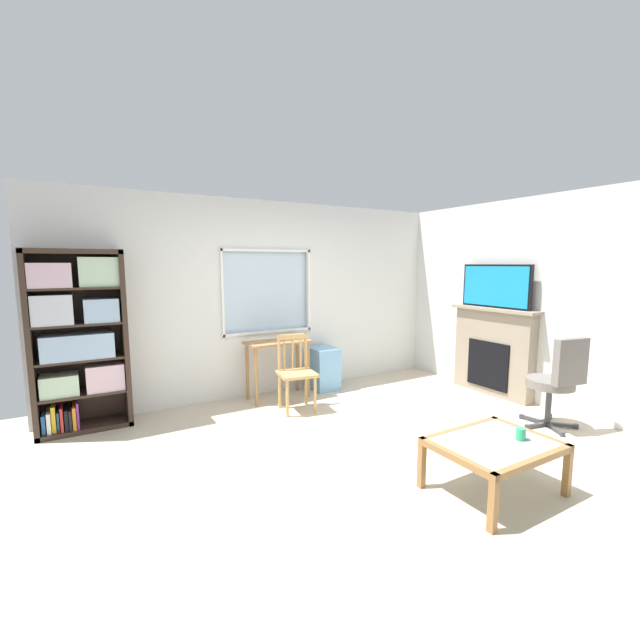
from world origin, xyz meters
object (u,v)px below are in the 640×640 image
Objects in this scene: wooden_chair at (296,372)px; desk_under_window at (278,352)px; coffee_table at (494,448)px; plastic_drawer_unit at (323,368)px; tv at (496,286)px; bookshelf at (78,335)px; fireplace at (493,351)px; office_chair at (558,378)px; sippy_cup at (521,434)px.

desk_under_window is at bearing 89.94° from wooden_chair.
desk_under_window reaches higher than coffee_table.
plastic_drawer_unit is 0.58× the size of tv.
tv is (4.75, -1.39, 0.44)m from bookshelf.
coffee_table is (0.47, -2.91, -0.26)m from desk_under_window.
fireplace reaches higher than office_chair.
office_chair is at bearing -61.11° from plastic_drawer_unit.
desk_under_window is 2.96m from coffee_table.
bookshelf is at bearing 177.26° from desk_under_window.
tv is at bearing -16.94° from wooden_chair.
wooden_chair is (2.21, -0.62, -0.55)m from bookshelf.
bookshelf is 2.29× the size of desk_under_window.
office_chair reaches higher than desk_under_window.
tv is at bearing 68.50° from office_chair.
bookshelf is 3.23× the size of plastic_drawer_unit.
office_chair reaches higher than sippy_cup.
wooden_chair is at bearing -15.68° from bookshelf.
bookshelf is 4.09m from coffee_table.
coffee_table is at bearing -48.44° from bookshelf.
bookshelf is 5.01m from office_chair.
wooden_chair is 0.73× the size of fireplace.
sippy_cup is (-1.89, -1.70, -0.14)m from fireplace.
bookshelf reaches higher than wooden_chair.
bookshelf is at bearing 131.56° from coffee_table.
bookshelf is 2.10× the size of wooden_chair.
fireplace is 13.65× the size of sippy_cup.
tv is at bearing 38.02° from coffee_table.
bookshelf is at bearing 149.40° from office_chair.
sippy_cup is at bearing -137.79° from tv.
office_chair reaches higher than wooden_chair.
sippy_cup is (-1.88, -1.70, -1.00)m from tv.
wooden_chair is at bearing 163.17° from fireplace.
bookshelf is 3.01m from plastic_drawer_unit.
tv is at bearing -16.36° from bookshelf.
fireplace is (2.56, -1.29, -0.02)m from desk_under_window.
office_chair is at bearing -49.39° from desk_under_window.
plastic_drawer_unit is 2.30m from fireplace.
plastic_drawer_unit is (0.72, 0.05, -0.31)m from desk_under_window.
desk_under_window is at bearing 99.09° from coffee_table.
bookshelf is 4.26m from sippy_cup.
tv is at bearing 42.21° from sippy_cup.
bookshelf is 4.97m from tv.
wooden_chair is 0.89× the size of tv.
coffee_table is (2.67, -3.02, -0.66)m from bookshelf.
fireplace is 1.36× the size of coffee_table.
office_chair reaches higher than plastic_drawer_unit.
fireplace reaches higher than plastic_drawer_unit.
bookshelf is 1.54× the size of fireplace.
bookshelf is at bearing 163.64° from tv.
fireplace is 1.23× the size of office_chair.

